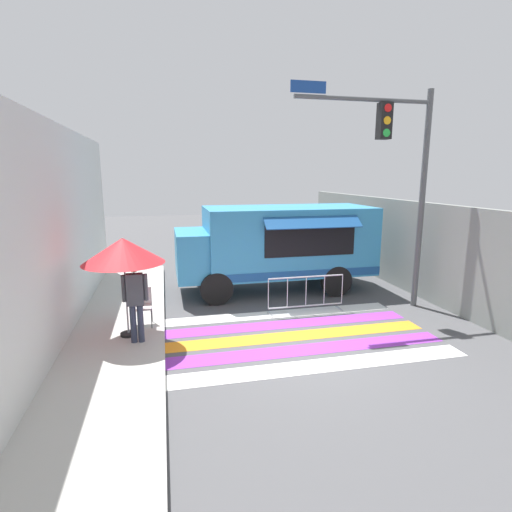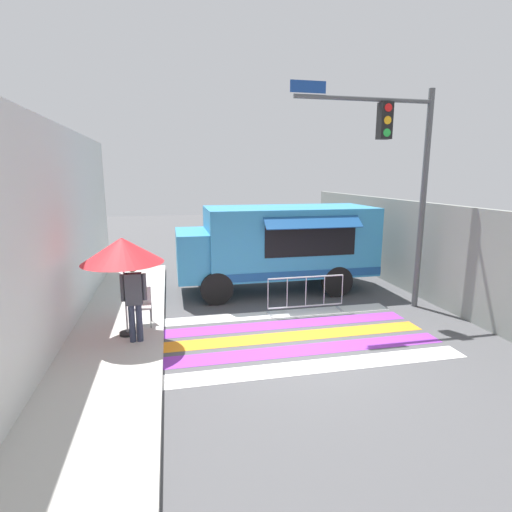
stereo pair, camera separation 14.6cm
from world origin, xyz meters
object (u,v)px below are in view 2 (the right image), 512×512
at_px(patio_umbrella, 122,251).
at_px(vendor_person, 134,296).
at_px(folding_chair, 141,302).
at_px(barricade_front, 306,295).
at_px(food_truck, 274,243).
at_px(traffic_signal_pole, 401,162).

distance_m(patio_umbrella, vendor_person, 1.02).
bearing_deg(vendor_person, folding_chair, 83.17).
distance_m(vendor_person, barricade_front, 4.60).
xyz_separation_m(patio_umbrella, barricade_front, (4.54, 1.02, -1.58)).
distance_m(food_truck, barricade_front, 2.52).
bearing_deg(traffic_signal_pole, patio_umbrella, -172.90).
xyz_separation_m(food_truck, traffic_signal_pole, (2.77, -2.43, 2.46)).
xyz_separation_m(folding_chair, barricade_front, (4.26, 0.40, -0.20)).
bearing_deg(barricade_front, vendor_person, -161.44).
bearing_deg(traffic_signal_pole, vendor_person, -169.18).
distance_m(food_truck, patio_umbrella, 5.41).
height_order(traffic_signal_pole, folding_chair, traffic_signal_pole).
xyz_separation_m(folding_chair, vendor_person, (-0.05, -1.05, 0.48)).
xyz_separation_m(traffic_signal_pole, folding_chair, (-6.75, -0.25, -3.31)).
bearing_deg(traffic_signal_pole, barricade_front, 176.57).
bearing_deg(vendor_person, traffic_signal_pole, 6.82).
bearing_deg(patio_umbrella, vendor_person, -62.23).
height_order(food_truck, barricade_front, food_truck).
relative_size(folding_chair, vendor_person, 0.50).
bearing_deg(barricade_front, patio_umbrella, -167.29).
bearing_deg(patio_umbrella, folding_chair, 66.18).
height_order(folding_chair, vendor_person, vendor_person).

